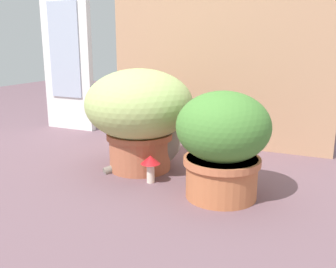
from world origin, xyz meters
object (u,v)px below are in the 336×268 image
grass_planter (139,112)px  cat (155,141)px  mushroom_ornament_red (150,163)px  leafy_planter (223,141)px

grass_planter → cat: grass_planter is taller
cat → mushroom_ornament_red: bearing=-70.0°
cat → mushroom_ornament_red: size_ratio=2.92×
leafy_planter → cat: 0.41m
grass_planter → cat: (0.06, 0.04, -0.13)m
grass_planter → mushroom_ornament_red: 0.25m
leafy_planter → mushroom_ornament_red: bearing=176.3°
leafy_planter → mushroom_ornament_red: size_ratio=3.43×
grass_planter → leafy_planter: bearing=-20.1°
grass_planter → leafy_planter: grass_planter is taller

